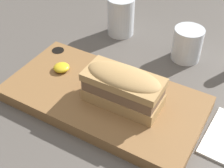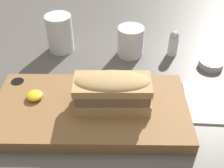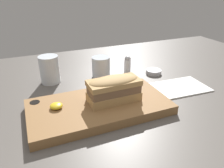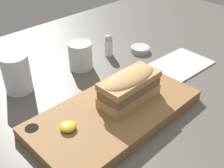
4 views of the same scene
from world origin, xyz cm
name	(u,v)px [view 4 (image 4 of 4)]	position (x,y,z in cm)	size (l,w,h in cm)	color
dining_table	(148,114)	(0.00, 0.00, 1.00)	(170.92, 128.94, 2.00)	#56514C
serving_board	(115,113)	(-7.39, 3.99, 3.33)	(39.24, 20.16, 2.71)	olive
sandwich	(130,86)	(-2.90, 3.75, 8.57)	(14.78, 6.93, 7.30)	tan
mustard_dollop	(68,126)	(-18.92, 5.79, 5.33)	(3.42, 3.42, 1.37)	gold
water_glass	(17,76)	(-17.21, 29.03, 6.32)	(6.93, 6.93, 9.94)	silver
wine_glass	(81,57)	(1.57, 26.87, 5.47)	(6.85, 6.85, 7.84)	silver
napkin	(179,65)	(22.92, 7.22, 2.20)	(20.35, 13.69, 0.40)	white
salt_shaker	(109,45)	(12.86, 26.91, 5.49)	(2.56, 2.56, 6.83)	white
condiment_dish	(140,49)	(21.88, 21.46, 2.82)	(6.08, 6.08, 1.63)	#B2B2B7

